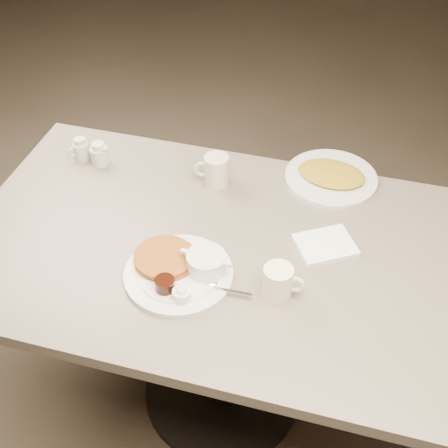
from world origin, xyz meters
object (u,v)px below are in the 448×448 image
(coffee_mug_far, at_px, (216,170))
(hash_plate, at_px, (331,176))
(coffee_mug_near, at_px, (279,281))
(creamer_left, at_px, (81,150))
(creamer_right, at_px, (99,154))
(diner_table, at_px, (222,287))
(main_plate, at_px, (182,269))

(coffee_mug_far, relative_size, hash_plate, 0.36)
(coffee_mug_near, distance_m, creamer_left, 0.86)
(creamer_left, xyz_separation_m, creamer_right, (0.07, -0.01, -0.00))
(diner_table, relative_size, coffee_mug_far, 12.79)
(hash_plate, bearing_deg, creamer_right, -170.95)
(coffee_mug_near, bearing_deg, main_plate, -179.11)
(creamer_left, bearing_deg, main_plate, -39.90)
(coffee_mug_near, distance_m, hash_plate, 0.52)
(hash_plate, bearing_deg, creamer_left, -172.20)
(hash_plate, bearing_deg, coffee_mug_far, -162.00)
(diner_table, distance_m, hash_plate, 0.50)
(main_plate, distance_m, coffee_mug_near, 0.27)
(diner_table, height_order, coffee_mug_far, coffee_mug_far)
(coffee_mug_far, height_order, hash_plate, coffee_mug_far)
(diner_table, distance_m, creamer_left, 0.66)
(coffee_mug_near, bearing_deg, creamer_right, 149.84)
(main_plate, xyz_separation_m, coffee_mug_far, (-0.02, 0.41, 0.03))
(coffee_mug_far, bearing_deg, hash_plate, 18.00)
(main_plate, distance_m, coffee_mug_far, 0.41)
(main_plate, distance_m, creamer_right, 0.58)
(creamer_left, distance_m, creamer_right, 0.07)
(creamer_right, bearing_deg, creamer_left, 174.04)
(creamer_right, height_order, hash_plate, creamer_right)
(diner_table, height_order, coffee_mug_near, coffee_mug_near)
(coffee_mug_far, distance_m, creamer_left, 0.47)
(diner_table, height_order, creamer_right, creamer_right)
(hash_plate, bearing_deg, diner_table, -123.01)
(diner_table, height_order, creamer_left, creamer_left)
(creamer_left, distance_m, hash_plate, 0.83)
(creamer_right, bearing_deg, main_plate, -43.73)
(hash_plate, bearing_deg, coffee_mug_near, -97.04)
(main_plate, xyz_separation_m, creamer_right, (-0.42, 0.40, 0.01))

